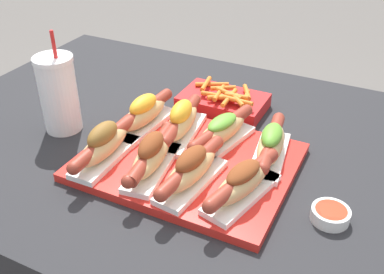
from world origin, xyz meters
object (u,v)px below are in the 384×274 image
Objects in this scene: drink_cup at (59,94)px; fries_basket at (224,101)px; hot_dog_3 at (243,182)px; hot_dog_5 at (181,121)px; sauce_bowl at (330,214)px; hot_dog_0 at (104,144)px; hot_dog_7 at (271,145)px; hot_dog_4 at (144,113)px; hot_dog_2 at (191,169)px; hot_dog_6 at (222,131)px; serving_tray at (188,162)px; hot_dog_1 at (149,155)px.

drink_cup is 0.39m from fries_basket.
hot_dog_3 is 1.01× the size of fries_basket.
hot_dog_5 reaches higher than sauce_bowl.
hot_dog_5 is at bearing 56.75° from hot_dog_0.
hot_dog_7 is (0.20, 0.00, -0.00)m from hot_dog_5.
hot_dog_5 is 0.36m from sauce_bowl.
hot_dog_2 is at bearing -36.33° from hot_dog_4.
hot_dog_0 is at bearing -178.42° from hot_dog_2.
hot_dog_7 is at bearing 26.80° from hot_dog_0.
hot_dog_5 is at bearing 14.00° from drink_cup.
hot_dog_6 reaches higher than sauce_bowl.
serving_tray is at bearing -117.54° from hot_dog_6.
hot_dog_3 reaches higher than serving_tray.
hot_dog_6 is 0.11m from hot_dog_7.
fries_basket is (-0.32, 0.29, 0.01)m from sauce_bowl.
hot_dog_0 is 0.45m from sauce_bowl.
hot_dog_3 is at bearing -93.15° from hot_dog_7.
serving_tray is 0.09m from hot_dog_1.
hot_dog_1 is 0.17m from hot_dog_6.
hot_dog_4 is (-0.09, 0.13, -0.00)m from hot_dog_1.
hot_dog_3 is at bearing 2.61° from hot_dog_0.
serving_tray is 0.16m from hot_dog_3.
hot_dog_5 reaches higher than serving_tray.
hot_dog_5 reaches higher than hot_dog_4.
hot_dog_0 reaches higher than hot_dog_6.
hot_dog_2 reaches higher than hot_dog_7.
hot_dog_5 is 1.00× the size of hot_dog_7.
hot_dog_2 reaches higher than hot_dog_3.
hot_dog_2 is at bearing -175.39° from hot_dog_3.
hot_dog_1 is at bearing 176.71° from hot_dog_2.
hot_dog_4 is 0.09m from hot_dog_5.
fries_basket is (-0.18, 0.18, -0.03)m from hot_dog_7.
hot_dog_5 reaches higher than hot_dog_7.
sauce_bowl is at bearing -16.68° from hot_dog_5.
hot_dog_3 is at bearing -34.86° from hot_dog_5.
drink_cup is (-0.27, 0.07, 0.04)m from hot_dog_1.
serving_tray is 1.96× the size of hot_dog_1.
hot_dog_6 is 0.99× the size of hot_dog_7.
hot_dog_1 reaches higher than fries_basket.
sauce_bowl is 0.63m from drink_cup.
hot_dog_4 is 1.01× the size of hot_dog_5.
hot_dog_1 and hot_dog_4 have the same top height.
hot_dog_4 is (-0.19, 0.14, 0.00)m from hot_dog_2.
hot_dog_4 reaches higher than sauce_bowl.
hot_dog_7 is at bearing -45.34° from fries_basket.
hot_dog_0 is 0.14m from hot_dog_4.
hot_dog_5 is (-0.10, 0.14, 0.00)m from hot_dog_2.
hot_dog_2 is 1.02× the size of hot_dog_6.
hot_dog_1 is at bearing -174.51° from sauce_bowl.
hot_dog_7 reaches higher than hot_dog_3.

